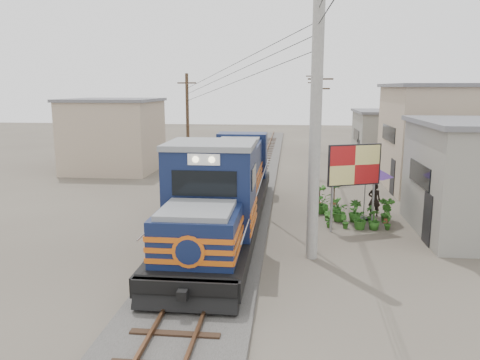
# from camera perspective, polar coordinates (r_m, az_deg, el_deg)

# --- Properties ---
(ground) EXTENTS (120.00, 120.00, 0.00)m
(ground) POSITION_cam_1_polar(r_m,az_deg,el_deg) (17.79, -2.84, -8.43)
(ground) COLOR #473F35
(ground) RESTS_ON ground
(ballast) EXTENTS (3.60, 70.00, 0.16)m
(ballast) POSITION_cam_1_polar(r_m,az_deg,el_deg) (27.32, 0.40, -1.24)
(ballast) COLOR #595651
(ballast) RESTS_ON ground
(track) EXTENTS (1.15, 70.00, 0.12)m
(track) POSITION_cam_1_polar(r_m,az_deg,el_deg) (27.28, 0.40, -0.87)
(track) COLOR #51331E
(track) RESTS_ON ground
(locomotive) EXTENTS (2.99, 16.29, 4.04)m
(locomotive) POSITION_cam_1_polar(r_m,az_deg,el_deg) (19.85, -1.70, -1.06)
(locomotive) COLOR black
(locomotive) RESTS_ON ground
(utility_pole_main) EXTENTS (0.40, 0.40, 10.00)m
(utility_pole_main) POSITION_cam_1_polar(r_m,az_deg,el_deg) (16.10, 9.22, 7.59)
(utility_pole_main) COLOR #9E9B93
(utility_pole_main) RESTS_ON ground
(wooden_pole_mid) EXTENTS (1.60, 0.24, 7.00)m
(wooden_pole_mid) POSITION_cam_1_polar(r_m,az_deg,el_deg) (30.69, 9.62, 6.77)
(wooden_pole_mid) COLOR #4C3826
(wooden_pole_mid) RESTS_ON ground
(wooden_pole_far) EXTENTS (1.60, 0.24, 7.50)m
(wooden_pole_far) POSITION_cam_1_polar(r_m,az_deg,el_deg) (44.64, 8.96, 8.46)
(wooden_pole_far) COLOR #4C3826
(wooden_pole_far) RESTS_ON ground
(wooden_pole_left) EXTENTS (1.60, 0.24, 7.00)m
(wooden_pole_left) POSITION_cam_1_polar(r_m,az_deg,el_deg) (35.46, -6.41, 7.44)
(wooden_pole_left) COLOR #4C3826
(wooden_pole_left) RESTS_ON ground
(power_lines) EXTENTS (9.65, 19.00, 3.30)m
(power_lines) POSITION_cam_1_polar(r_m,az_deg,el_deg) (25.24, -0.25, 14.82)
(power_lines) COLOR black
(power_lines) RESTS_ON ground
(shophouse_mid) EXTENTS (8.40, 7.35, 6.20)m
(shophouse_mid) POSITION_cam_1_polar(r_m,az_deg,el_deg) (30.33, 25.12, 4.74)
(shophouse_mid) COLOR tan
(shophouse_mid) RESTS_ON ground
(shophouse_back) EXTENTS (6.30, 6.30, 4.20)m
(shophouse_back) POSITION_cam_1_polar(r_m,az_deg,el_deg) (39.63, 18.32, 5.06)
(shophouse_back) COLOR gray
(shophouse_back) RESTS_ON ground
(shophouse_left) EXTENTS (6.30, 6.30, 5.20)m
(shophouse_left) POSITION_cam_1_polar(r_m,az_deg,el_deg) (35.08, -15.13, 5.33)
(shophouse_left) COLOR tan
(shophouse_left) RESTS_ON ground
(billboard) EXTENTS (2.26, 1.00, 3.68)m
(billboard) POSITION_cam_1_polar(r_m,az_deg,el_deg) (20.02, 13.77, 1.53)
(billboard) COLOR #99999E
(billboard) RESTS_ON ground
(market_umbrella) EXTENTS (3.07, 3.07, 2.68)m
(market_umbrella) POSITION_cam_1_polar(r_m,az_deg,el_deg) (21.80, 15.11, 1.27)
(market_umbrella) COLOR black
(market_umbrella) RESTS_ON ground
(vendor) EXTENTS (0.58, 0.38, 1.57)m
(vendor) POSITION_cam_1_polar(r_m,az_deg,el_deg) (22.89, 16.04, -2.33)
(vendor) COLOR black
(vendor) RESTS_ON ground
(plant_nursery) EXTENTS (3.54, 3.39, 1.05)m
(plant_nursery) POSITION_cam_1_polar(r_m,az_deg,el_deg) (21.73, 12.77, -3.74)
(plant_nursery) COLOR #265B1A
(plant_nursery) RESTS_ON ground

